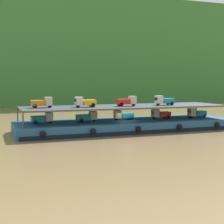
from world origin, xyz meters
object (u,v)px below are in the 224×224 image
Objects in this scene: cargo_barge at (125,125)px; mini_truck_upper_stern at (42,102)px; mini_truck_upper_mid at (85,102)px; mini_truck_upper_bow at (164,100)px; mini_truck_lower_mid at (123,115)px; mini_truck_lower_aft at (87,117)px; mini_truck_lower_bow at (197,113)px; mini_truck_upper_fore at (127,101)px; mini_truck_lower_fore at (160,114)px; mini_truck_lower_stern at (42,118)px.

mini_truck_upper_stern reaches higher than cargo_barge.
mini_truck_upper_stern and mini_truck_upper_mid have the same top height.
mini_truck_lower_mid is at bearing 170.43° from mini_truck_upper_bow.
mini_truck_lower_mid is (5.41, 0.41, 0.00)m from mini_truck_lower_aft.
mini_truck_upper_stern reaches higher than mini_truck_lower_bow.
mini_truck_lower_bow is at bearing -0.60° from mini_truck_upper_fore.
mini_truck_lower_fore is at bearing -3.14° from mini_truck_lower_mid.
mini_truck_upper_mid is (-5.74, -0.68, 2.00)m from mini_truck_lower_mid.
mini_truck_upper_bow is at bearing -2.39° from mini_truck_upper_fore.
mini_truck_upper_bow is (0.18, -0.68, 2.00)m from mini_truck_lower_fore.
mini_truck_lower_stern and mini_truck_lower_fore have the same top height.
mini_truck_upper_fore is at bearing 177.61° from mini_truck_upper_bow.
cargo_barge is at bearing -3.37° from mini_truck_upper_stern.
mini_truck_upper_bow is at bearing -178.79° from mini_truck_lower_bow.
mini_truck_lower_bow is (22.81, -0.72, 0.00)m from mini_truck_lower_stern.
mini_truck_upper_mid is at bearing -173.23° from mini_truck_lower_mid.
mini_truck_lower_stern and mini_truck_lower_mid have the same top height.
mini_truck_lower_mid is at bearing 6.77° from mini_truck_upper_mid.
mini_truck_lower_stern reaches higher than cargo_barge.
mini_truck_lower_aft is at bearing 178.40° from mini_truck_lower_bow.
mini_truck_upper_mid is at bearing -140.66° from mini_truck_lower_aft.
mini_truck_upper_bow is (17.15, -1.31, 0.00)m from mini_truck_upper_stern.
mini_truck_upper_mid is 0.99× the size of mini_truck_upper_fore.
cargo_barge is 11.01× the size of mini_truck_lower_bow.
mini_truck_lower_aft is at bearing -175.71° from mini_truck_lower_mid.
mini_truck_upper_stern is (-11.40, 0.67, 3.44)m from cargo_barge.
mini_truck_lower_aft is 5.42m from mini_truck_lower_mid.
mini_truck_lower_bow is 0.99× the size of mini_truck_upper_fore.
cargo_barge is 10.98× the size of mini_truck_upper_bow.
cargo_barge is 11.46m from mini_truck_lower_bow.
mini_truck_lower_aft is at bearing -7.06° from mini_truck_upper_stern.
mini_truck_lower_mid is 6.32m from mini_truck_upper_bow.
mini_truck_upper_bow reaches higher than mini_truck_lower_mid.
mini_truck_upper_bow reaches higher than mini_truck_lower_aft.
mini_truck_lower_mid is at bearing 176.86° from mini_truck_lower_fore.
cargo_barge is 10.90× the size of mini_truck_lower_stern.
mini_truck_lower_fore is 2.12m from mini_truck_upper_bow.
mini_truck_lower_aft is at bearing 177.01° from mini_truck_upper_bow.
mini_truck_upper_mid reaches higher than mini_truck_lower_stern.
mini_truck_upper_stern is at bearing 83.17° from mini_truck_lower_stern.
cargo_barge is 10.94× the size of mini_truck_lower_fore.
mini_truck_upper_mid is 11.66m from mini_truck_upper_bow.
mini_truck_lower_bow is 11.46m from mini_truck_upper_fore.
mini_truck_lower_stern is 1.00× the size of mini_truck_upper_stern.
mini_truck_lower_stern is 5.90m from mini_truck_lower_aft.
mini_truck_lower_bow is 22.87m from mini_truck_upper_stern.
mini_truck_lower_mid is at bearing 4.29° from mini_truck_lower_aft.
mini_truck_upper_bow is (5.69, -0.24, 0.00)m from mini_truck_upper_fore.
mini_truck_lower_bow is 17.37m from mini_truck_upper_mid.
mini_truck_lower_aft is 5.99m from mini_truck_upper_fore.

